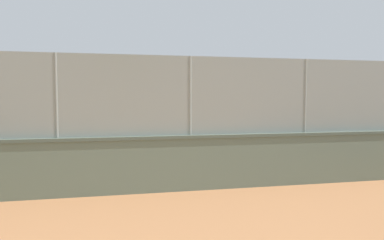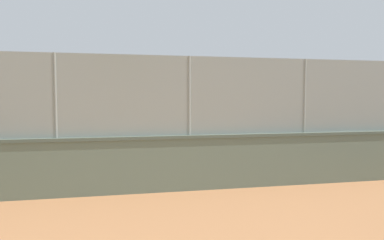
{
  "view_description": "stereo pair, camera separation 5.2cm",
  "coord_description": "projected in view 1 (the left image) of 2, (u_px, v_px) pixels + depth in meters",
  "views": [
    {
      "loc": [
        6.0,
        22.21,
        2.32
      ],
      "look_at": [
        2.37,
        7.25,
        1.36
      ],
      "focal_mm": 32.35,
      "sensor_mm": 36.0,
      "label": 1
    },
    {
      "loc": [
        5.95,
        22.22,
        2.32
      ],
      "look_at": [
        2.37,
        7.25,
        1.36
      ],
      "focal_mm": 32.35,
      "sensor_mm": 36.0,
      "label": 2
    }
  ],
  "objects": [
    {
      "name": "player_at_service_line",
      "position": [
        192.0,
        120.0,
        21.33
      ],
      "size": [
        0.73,
        1.13,
        1.68
      ],
      "color": "black",
      "rests_on": "ground_plane"
    },
    {
      "name": "sports_ball",
      "position": [
        211.0,
        114.0,
        19.97
      ],
      "size": [
        0.15,
        0.15,
        0.15
      ],
      "primitive_type": "sphere",
      "color": "orange"
    },
    {
      "name": "ground_plane",
      "position": [
        201.0,
        133.0,
        23.1
      ],
      "size": [
        260.0,
        260.0,
        0.0
      ],
      "primitive_type": "plane",
      "color": "#A36B42"
    },
    {
      "name": "player_crossing_court",
      "position": [
        152.0,
        120.0,
        21.13
      ],
      "size": [
        0.78,
        1.29,
        1.72
      ],
      "color": "black",
      "rests_on": "ground_plane"
    },
    {
      "name": "perimeter_wall",
      "position": [
        249.0,
        160.0,
        9.13
      ],
      "size": [
        29.22,
        1.25,
        1.4
      ],
      "color": "slate",
      "rests_on": "ground_plane"
    },
    {
      "name": "player_near_wall_returning",
      "position": [
        174.0,
        126.0,
        18.13
      ],
      "size": [
        0.68,
        0.99,
        1.5
      ],
      "color": "navy",
      "rests_on": "ground_plane"
    },
    {
      "name": "fence_panel_on_wall",
      "position": [
        250.0,
        96.0,
        9.02
      ],
      "size": [
        28.7,
        0.89,
        1.98
      ],
      "color": "gray",
      "rests_on": "perimeter_wall"
    },
    {
      "name": "courtside_bench",
      "position": [
        197.0,
        160.0,
        10.46
      ],
      "size": [
        1.61,
        0.43,
        0.87
      ],
      "color": "brown",
      "rests_on": "ground_plane"
    }
  ]
}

